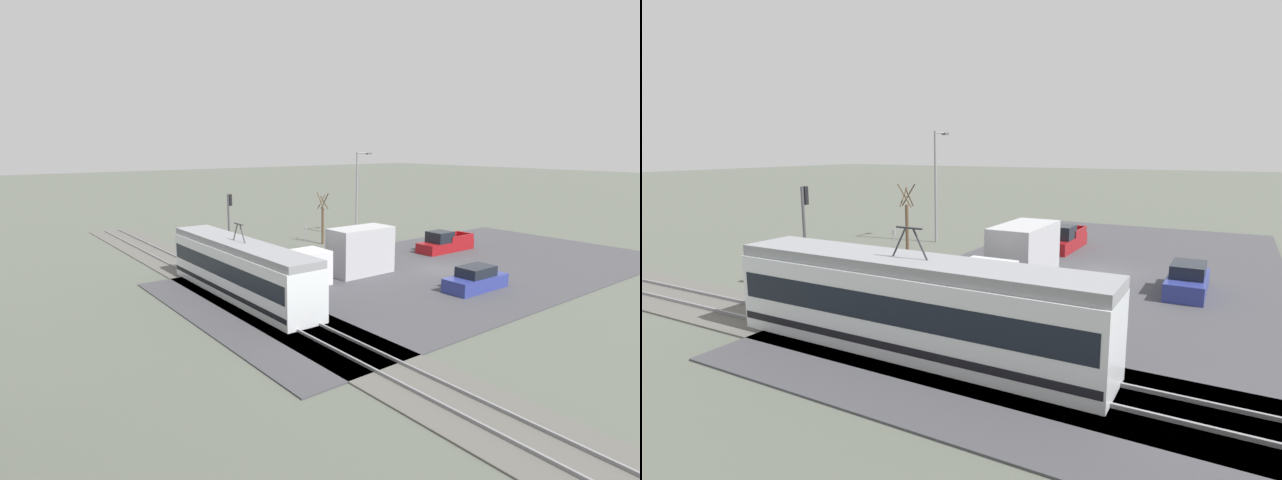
# 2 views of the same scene
# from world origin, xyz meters

# --- Properties ---
(ground_plane) EXTENTS (320.00, 320.00, 0.00)m
(ground_plane) POSITION_xyz_m (0.00, 0.00, 0.00)
(ground_plane) COLOR #565B51
(road_surface) EXTENTS (19.73, 39.79, 0.08)m
(road_surface) POSITION_xyz_m (0.00, 0.00, 0.04)
(road_surface) COLOR #424247
(road_surface) RESTS_ON ground
(rail_bed) EXTENTS (68.14, 4.40, 0.22)m
(rail_bed) POSITION_xyz_m (0.00, 15.38, 0.05)
(rail_bed) COLOR #5B5954
(rail_bed) RESTS_ON ground
(light_rail_tram) EXTENTS (14.90, 2.69, 4.62)m
(light_rail_tram) POSITION_xyz_m (3.38, 15.38, 1.77)
(light_rail_tram) COLOR white
(light_rail_tram) RESTS_ON ground
(box_truck) EXTENTS (2.37, 8.22, 3.47)m
(box_truck) POSITION_xyz_m (2.83, 6.78, 1.68)
(box_truck) COLOR silver
(box_truck) RESTS_ON ground
(pickup_truck) EXTENTS (1.93, 5.80, 1.87)m
(pickup_truck) POSITION_xyz_m (4.17, -5.69, 0.78)
(pickup_truck) COLOR maroon
(pickup_truck) RESTS_ON ground
(sedan_car_0) EXTENTS (1.87, 4.73, 1.58)m
(sedan_car_0) POSITION_xyz_m (-4.93, 2.34, 0.73)
(sedan_car_0) COLOR navy
(sedan_car_0) RESTS_ON ground
(traffic_light_pole) EXTENTS (0.28, 0.47, 5.53)m
(traffic_light_pole) POSITION_xyz_m (12.90, 11.21, 3.57)
(traffic_light_pole) COLOR #47474C
(traffic_light_pole) RESTS_ON ground
(street_tree) EXTENTS (1.19, 0.98, 5.03)m
(street_tree) POSITION_xyz_m (13.68, 0.88, 2.29)
(street_tree) COLOR brown
(street_tree) RESTS_ON ground
(street_lamp_near_crossing) EXTENTS (0.36, 1.95, 8.81)m
(street_lamp_near_crossing) POSITION_xyz_m (14.24, -4.13, 5.04)
(street_lamp_near_crossing) COLOR gray
(street_lamp_near_crossing) RESTS_ON ground
(no_parking_sign) EXTENTS (0.32, 0.08, 2.24)m
(no_parking_sign) POSITION_xyz_m (12.92, 3.57, 1.37)
(no_parking_sign) COLOR gray
(no_parking_sign) RESTS_ON ground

